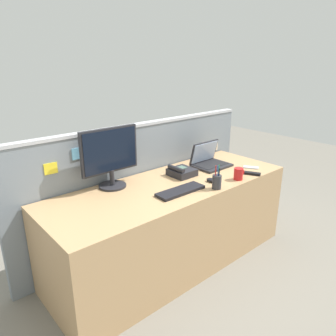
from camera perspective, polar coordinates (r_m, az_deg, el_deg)
The scene contains 12 objects.
ground_plane at distance 2.88m, azimuth 0.68°, elevation -16.13°, with size 10.00×10.00×0.00m, color slate.
desk at distance 2.69m, azimuth 0.71°, elevation -9.91°, with size 2.08×0.74×0.71m, color tan.
cubicle_divider at distance 2.89m, azimuth -4.69°, elevation -3.14°, with size 2.39×0.08×1.14m.
desktop_monitor at distance 2.44m, azimuth -10.30°, elevation 2.34°, with size 0.47×0.21×0.46m.
laptop at distance 2.97m, azimuth 7.28°, elevation 1.40°, with size 0.32×0.26×0.22m.
desk_phone at distance 2.70m, azimuth 2.41°, elevation -0.68°, with size 0.20×0.20×0.09m.
keyboard_main at distance 2.38m, azimuth 2.24°, elevation -4.09°, with size 0.40×0.13×0.02m, color black.
computer_mouse_right_hand at distance 2.59m, azimuth 7.92°, elevation -2.16°, with size 0.06×0.10×0.03m, color black.
pen_cup at distance 2.45m, azimuth 8.71°, elevation -2.42°, with size 0.07×0.07×0.19m.
cell_phone_silver_slab at distance 3.00m, azimuth 14.58°, elevation 0.12°, with size 0.06×0.14×0.01m, color #B7BAC1.
tv_remote at distance 2.83m, azimuth 14.49°, elevation -0.91°, with size 0.04×0.17×0.02m, color black.
coffee_mug at distance 2.68m, azimuth 12.49°, elevation -1.01°, with size 0.11×0.08×0.10m.
Camera 1 is at (-1.57, -1.75, 1.66)m, focal length 34.15 mm.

